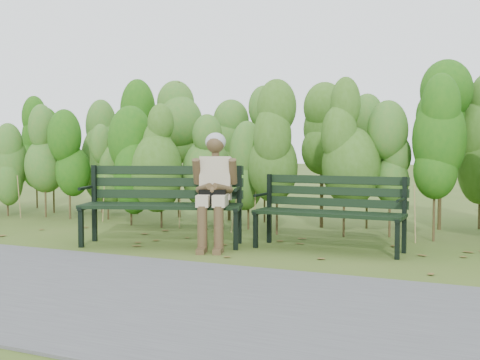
% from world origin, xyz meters
% --- Properties ---
extents(ground, '(80.00, 80.00, 0.00)m').
position_xyz_m(ground, '(0.00, 0.00, 0.00)').
color(ground, '#375317').
extents(footpath, '(60.00, 2.50, 0.01)m').
position_xyz_m(footpath, '(0.00, -2.20, 0.01)').
color(footpath, '#474749').
rests_on(footpath, ground).
extents(hedge_band, '(11.04, 1.67, 2.42)m').
position_xyz_m(hedge_band, '(0.00, 1.86, 1.26)').
color(hedge_band, '#47381E').
rests_on(hedge_band, ground).
extents(leaf_litter, '(5.95, 1.92, 0.01)m').
position_xyz_m(leaf_litter, '(-0.03, 0.09, 0.00)').
color(leaf_litter, brown).
rests_on(leaf_litter, ground).
extents(bench_left, '(1.94, 1.15, 0.92)m').
position_xyz_m(bench_left, '(-0.79, -0.08, 0.54)').
color(bench_left, black).
rests_on(bench_left, ground).
extents(bench_right, '(1.66, 0.60, 0.82)m').
position_xyz_m(bench_right, '(1.09, 0.36, 0.48)').
color(bench_right, black).
rests_on(bench_right, ground).
extents(seated_woman, '(0.57, 0.80, 1.30)m').
position_xyz_m(seated_woman, '(-0.14, -0.06, 0.74)').
color(seated_woman, '#BBB18C').
rests_on(seated_woman, ground).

